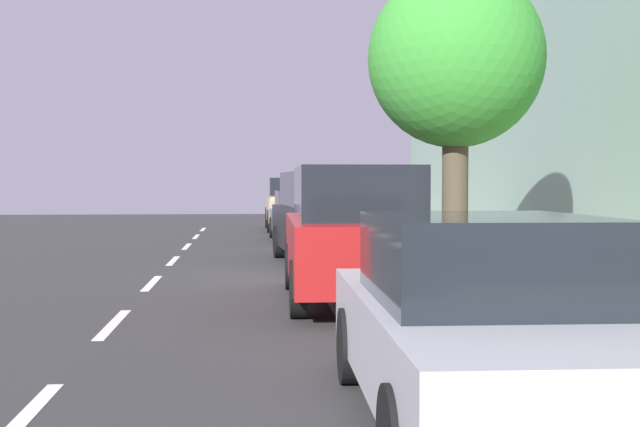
# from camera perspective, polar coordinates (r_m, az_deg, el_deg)

# --- Properties ---
(ground) EXTENTS (61.77, 61.77, 0.00)m
(ground) POSITION_cam_1_polar(r_m,az_deg,el_deg) (16.13, -1.34, -4.12)
(ground) COLOR #313131
(sidewalk) EXTENTS (4.29, 38.61, 0.13)m
(sidewalk) POSITION_cam_1_polar(r_m,az_deg,el_deg) (16.82, 12.00, -3.69)
(sidewalk) COLOR tan
(sidewalk) RESTS_ON ground
(curb_edge) EXTENTS (0.16, 38.61, 0.13)m
(curb_edge) POSITION_cam_1_polar(r_m,az_deg,el_deg) (16.31, 4.50, -3.83)
(curb_edge) COLOR gray
(curb_edge) RESTS_ON ground
(lane_stripe_centre) EXTENTS (0.14, 35.80, 0.01)m
(lane_stripe_centre) POSITION_cam_1_polar(r_m,az_deg,el_deg) (14.79, -11.49, -4.71)
(lane_stripe_centre) COLOR white
(lane_stripe_centre) RESTS_ON ground
(lane_stripe_bike_edge) EXTENTS (0.12, 38.61, 0.01)m
(lane_stripe_bike_edge) POSITION_cam_1_polar(r_m,az_deg,el_deg) (16.14, -0.67, -4.10)
(lane_stripe_bike_edge) COLOR white
(lane_stripe_bike_edge) RESTS_ON ground
(building_facade) EXTENTS (0.50, 38.61, 6.70)m
(building_facade) POSITION_cam_1_polar(r_m,az_deg,el_deg) (17.66, 19.59, 7.19)
(building_facade) COLOR gray
(building_facade) RESTS_ON ground
(parked_sedan_silver_nearest) EXTENTS (1.92, 4.44, 1.52)m
(parked_sedan_silver_nearest) POSITION_cam_1_polar(r_m,az_deg,el_deg) (6.07, 11.27, -7.42)
(parked_sedan_silver_nearest) COLOR #B7BABF
(parked_sedan_silver_nearest) RESTS_ON ground
(parked_suv_red_second) EXTENTS (2.06, 4.75, 1.99)m
(parked_suv_red_second) POSITION_cam_1_polar(r_m,az_deg,el_deg) (12.21, 2.35, -1.30)
(parked_suv_red_second) COLOR maroon
(parked_suv_red_second) RESTS_ON ground
(parked_suv_black_mid) EXTENTS (2.17, 4.80, 1.99)m
(parked_suv_black_mid) POSITION_cam_1_polar(r_m,az_deg,el_deg) (18.05, 0.34, -0.19)
(parked_suv_black_mid) COLOR black
(parked_suv_black_mid) RESTS_ON ground
(parked_sedan_grey_far) EXTENTS (1.95, 4.45, 1.52)m
(parked_sedan_grey_far) POSITION_cam_1_polar(r_m,az_deg,el_deg) (25.14, -1.21, -0.17)
(parked_sedan_grey_far) COLOR slate
(parked_sedan_grey_far) RESTS_ON ground
(parked_pickup_tan_farthest) EXTENTS (2.03, 5.30, 1.95)m
(parked_pickup_tan_farthest) POSITION_cam_1_polar(r_m,az_deg,el_deg) (31.02, -1.86, 0.54)
(parked_pickup_tan_farthest) COLOR tan
(parked_pickup_tan_farthest) RESTS_ON ground
(bicycle_at_curb) EXTENTS (1.58, 0.83, 0.76)m
(bicycle_at_curb) POSITION_cam_1_polar(r_m,az_deg,el_deg) (16.21, 2.88, -2.76)
(bicycle_at_curb) COLOR black
(bicycle_at_curb) RESTS_ON ground
(cyclist_with_backpack) EXTENTS (0.52, 0.56, 1.61)m
(cyclist_with_backpack) POSITION_cam_1_polar(r_m,az_deg,el_deg) (15.78, 3.91, -0.74)
(cyclist_with_backpack) COLOR #C6B284
(cyclist_with_backpack) RESTS_ON ground
(street_tree_mid_block) EXTENTS (3.02, 3.02, 5.29)m
(street_tree_mid_block) POSITION_cam_1_polar(r_m,az_deg,el_deg) (14.59, 9.33, 10.31)
(street_tree_mid_block) COLOR #4A4130
(street_tree_mid_block) RESTS_ON sidewalk
(fire_hydrant) EXTENTS (0.22, 0.22, 0.84)m
(fire_hydrant) POSITION_cam_1_polar(r_m,az_deg,el_deg) (16.90, 5.62, -1.96)
(fire_hydrant) COLOR red
(fire_hydrant) RESTS_ON sidewalk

